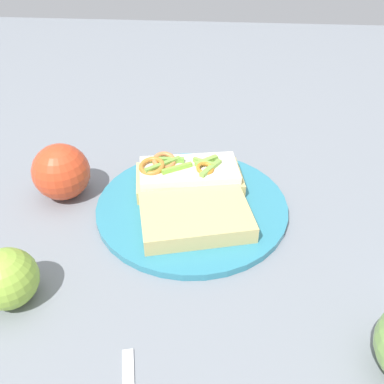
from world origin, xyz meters
name	(u,v)px	position (x,y,z in m)	size (l,w,h in m)	color
ground_plane	(192,209)	(0.00, 0.00, 0.00)	(2.00, 2.00, 0.00)	slate
plate	(192,206)	(0.00, 0.00, 0.01)	(0.27, 0.27, 0.01)	teal
sandwich	(188,176)	(-0.04, -0.01, 0.03)	(0.11, 0.17, 0.05)	tan
bread_slice_side	(195,217)	(0.04, 0.01, 0.02)	(0.14, 0.10, 0.02)	tan
apple_0	(61,172)	(-0.02, -0.19, 0.04)	(0.08, 0.08, 0.08)	red
apple_1	(7,279)	(0.18, -0.19, 0.03)	(0.07, 0.07, 0.07)	#89AF3A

